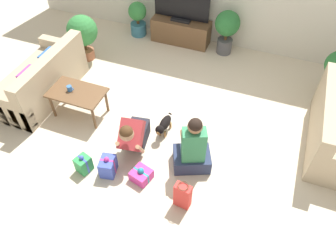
# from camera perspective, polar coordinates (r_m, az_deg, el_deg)

# --- Properties ---
(ground_plane) EXTENTS (16.00, 16.00, 0.00)m
(ground_plane) POSITION_cam_1_polar(r_m,az_deg,el_deg) (5.31, 1.07, 0.08)
(ground_plane) COLOR beige
(sofa_left) EXTENTS (0.86, 1.75, 0.84)m
(sofa_left) POSITION_cam_1_polar(r_m,az_deg,el_deg) (6.09, -21.25, 7.39)
(sofa_left) COLOR tan
(sofa_left) RESTS_ON ground_plane
(coffee_table) EXTENTS (0.88, 0.54, 0.47)m
(coffee_table) POSITION_cam_1_polar(r_m,az_deg,el_deg) (5.43, -15.52, 5.27)
(coffee_table) COLOR brown
(coffee_table) RESTS_ON ground_plane
(tv_console) EXTENTS (1.20, 0.41, 0.49)m
(tv_console) POSITION_cam_1_polar(r_m,az_deg,el_deg) (7.09, 2.26, 16.16)
(tv_console) COLOR brown
(tv_console) RESTS_ON ground_plane
(tv) EXTENTS (1.13, 0.20, 0.65)m
(tv) POSITION_cam_1_polar(r_m,az_deg,el_deg) (6.83, 2.39, 20.01)
(tv) COLOR black
(tv) RESTS_ON tv_console
(potted_plant_back_right) EXTENTS (0.48, 0.48, 0.89)m
(potted_plant_back_right) POSITION_cam_1_polar(r_m,az_deg,el_deg) (6.70, 10.22, 16.47)
(potted_plant_back_right) COLOR #4C4C51
(potted_plant_back_right) RESTS_ON ground_plane
(potted_plant_back_left) EXTENTS (0.38, 0.38, 0.73)m
(potted_plant_back_left) POSITION_cam_1_polar(r_m,az_deg,el_deg) (7.29, -5.29, 18.31)
(potted_plant_back_left) COLOR #336B84
(potted_plant_back_left) RESTS_ON ground_plane
(potted_plant_corner_left) EXTENTS (0.58, 0.58, 0.90)m
(potted_plant_corner_left) POSITION_cam_1_polar(r_m,az_deg,el_deg) (6.62, -14.66, 15.46)
(potted_plant_corner_left) COLOR #A36042
(potted_plant_corner_left) RESTS_ON ground_plane
(person_kneeling) EXTENTS (0.43, 0.77, 0.75)m
(person_kneeling) POSITION_cam_1_polar(r_m,az_deg,el_deg) (4.77, -6.05, -1.48)
(person_kneeling) COLOR #23232D
(person_kneeling) RESTS_ON ground_plane
(person_sitting) EXTENTS (0.64, 0.60, 0.99)m
(person_sitting) POSITION_cam_1_polar(r_m,az_deg,el_deg) (4.53, 4.33, -4.13)
(person_sitting) COLOR #283351
(person_sitting) RESTS_ON ground_plane
(dog) EXTENTS (0.16, 0.51, 0.30)m
(dog) POSITION_cam_1_polar(r_m,az_deg,el_deg) (5.05, -0.73, 0.20)
(dog) COLOR black
(dog) RESTS_ON ground_plane
(gift_box_a) EXTENTS (0.25, 0.29, 0.33)m
(gift_box_a) POSITION_cam_1_polar(r_m,az_deg,el_deg) (4.70, -10.41, -6.88)
(gift_box_a) COLOR #3D51BC
(gift_box_a) RESTS_ON ground_plane
(gift_box_b) EXTENTS (0.32, 0.31, 0.22)m
(gift_box_b) POSITION_cam_1_polar(r_m,az_deg,el_deg) (4.62, -4.69, -8.46)
(gift_box_b) COLOR #CC3389
(gift_box_b) RESTS_ON ground_plane
(gift_box_c) EXTENTS (0.23, 0.24, 0.31)m
(gift_box_c) POSITION_cam_1_polar(r_m,az_deg,el_deg) (4.81, -14.50, -6.44)
(gift_box_c) COLOR #2D934C
(gift_box_c) RESTS_ON ground_plane
(gift_bag_a) EXTENTS (0.23, 0.15, 0.44)m
(gift_bag_a) POSITION_cam_1_polar(r_m,az_deg,el_deg) (4.28, 2.57, -11.99)
(gift_bag_a) COLOR red
(gift_bag_a) RESTS_ON ground_plane
(mug) EXTENTS (0.12, 0.08, 0.09)m
(mug) POSITION_cam_1_polar(r_m,az_deg,el_deg) (5.41, -16.75, 6.30)
(mug) COLOR #386BAD
(mug) RESTS_ON coffee_table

